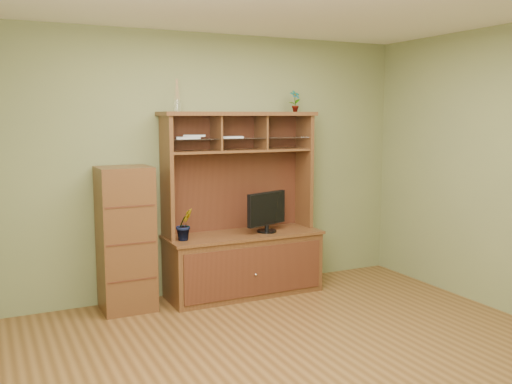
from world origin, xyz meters
TOP-DOWN VIEW (x-y plane):
  - room at (0.00, 0.00)m, footprint 4.54×4.04m
  - media_hutch at (0.25, 1.73)m, footprint 1.66×0.61m
  - monitor at (0.49, 1.65)m, footprint 0.51×0.23m
  - orchid_plant at (-0.41, 1.65)m, footprint 0.20×0.18m
  - top_plant at (0.91, 1.80)m, footprint 0.13×0.10m
  - reed_diffuser at (-0.41, 1.81)m, footprint 0.06×0.06m
  - magazines at (-0.13, 1.80)m, footprint 0.74×0.24m
  - side_cabinet at (-0.96, 1.76)m, footprint 0.49×0.45m

SIDE VIEW (x-z plane):
  - media_hutch at x=0.25m, z-range -0.43..1.47m
  - side_cabinet at x=-0.96m, z-range 0.00..1.39m
  - orchid_plant at x=-0.41m, z-range 0.65..0.97m
  - monitor at x=0.49m, z-range 0.66..1.08m
  - room at x=0.00m, z-range -0.02..2.72m
  - magazines at x=-0.13m, z-range 1.63..1.67m
  - top_plant at x=0.91m, z-range 1.90..2.13m
  - reed_diffuser at x=-0.41m, z-range 1.87..2.18m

